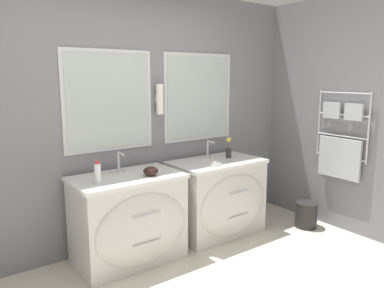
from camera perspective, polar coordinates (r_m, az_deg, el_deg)
wall_back at (r=3.80m, az=-10.61°, el=3.80°), size 5.94×0.16×2.60m
wall_right at (r=4.57m, az=20.60°, el=4.19°), size 0.13×3.42×2.60m
vanity_left at (r=3.59m, az=-9.45°, el=-11.18°), size 1.00×0.68×0.82m
vanity_right at (r=4.16m, az=4.07°, el=-8.07°), size 1.00×0.68×0.82m
faucet_left at (r=3.61m, az=-11.02°, el=-2.79°), size 0.17×0.12×0.20m
faucet_right at (r=4.17m, az=2.51°, el=-0.86°), size 0.17×0.12×0.20m
toiletry_bottle at (r=3.27m, az=-14.19°, el=-4.36°), size 0.06×0.06×0.20m
amenity_bowl at (r=3.47m, az=-6.31°, el=-4.11°), size 0.14×0.14×0.08m
flower_vase at (r=4.21m, az=5.61°, el=-0.76°), size 0.06×0.06×0.24m
soap_dish at (r=3.85m, az=3.45°, el=-3.02°), size 0.12×0.08×0.04m
waste_bin at (r=4.60m, az=17.01°, el=-10.20°), size 0.25×0.25×0.29m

